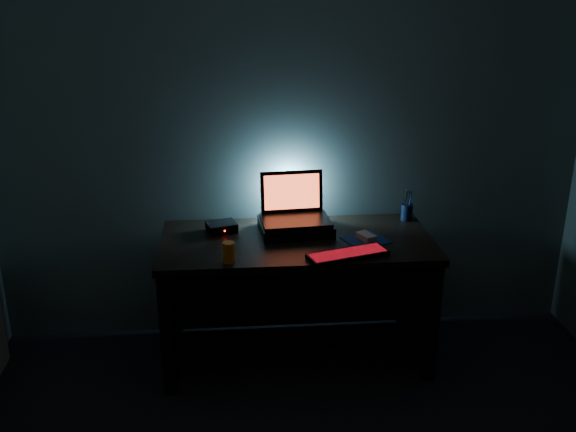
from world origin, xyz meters
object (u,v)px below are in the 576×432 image
(pen_cup, at_px, (407,212))
(mouse, at_px, (366,237))
(juice_glass, at_px, (229,252))
(router, at_px, (222,227))
(laptop, at_px, (294,209))
(keyboard, at_px, (348,255))

(pen_cup, bearing_deg, mouse, -135.89)
(mouse, bearing_deg, juice_glass, 172.26)
(mouse, relative_size, router, 0.59)
(mouse, distance_m, router, 0.82)
(laptop, height_order, pen_cup, laptop)
(laptop, height_order, mouse, laptop)
(mouse, bearing_deg, laptop, 126.49)
(mouse, distance_m, juice_glass, 0.78)
(router, bearing_deg, mouse, -30.77)
(juice_glass, bearing_deg, laptop, 49.39)
(laptop, xyz_separation_m, router, (-0.41, -0.01, -0.09))
(router, bearing_deg, pen_cup, -11.72)
(mouse, height_order, router, router)
(mouse, relative_size, juice_glass, 1.05)
(pen_cup, bearing_deg, juice_glass, -153.87)
(pen_cup, relative_size, router, 0.51)
(mouse, xyz_separation_m, juice_glass, (-0.75, -0.22, 0.03))
(laptop, relative_size, juice_glass, 3.76)
(laptop, relative_size, mouse, 3.59)
(laptop, distance_m, router, 0.42)
(keyboard, height_order, router, router)
(pen_cup, bearing_deg, router, -175.06)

